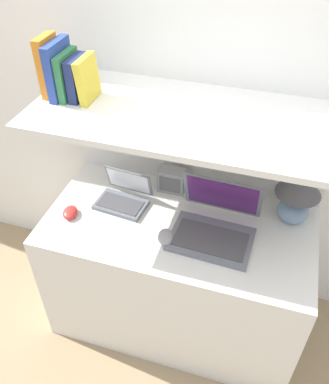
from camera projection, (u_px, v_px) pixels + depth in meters
ground_plane at (159, 364)px, 2.21m from camera, size 12.00×12.00×0.00m
wall_back at (202, 104)px, 1.96m from camera, size 6.00×0.05×2.40m
desk at (177, 274)px, 2.20m from camera, size 1.30×0.66×0.76m
back_riser at (195, 197)px, 2.29m from camera, size 1.30×0.04×1.29m
shelf at (186, 117)px, 1.66m from camera, size 1.30×0.59×0.03m
table_lamp at (298, 191)px, 1.87m from camera, size 0.21×0.21×0.31m
laptop_large at (215, 224)px, 1.88m from camera, size 0.39×0.36×0.26m
laptop_small at (123, 197)px, 2.06m from camera, size 0.27×0.22×0.16m
computer_mouse at (165, 237)px, 1.87m from camera, size 0.10×0.12×0.04m
second_mouse at (70, 212)px, 2.00m from camera, size 0.09×0.11×0.04m
router_box at (172, 180)px, 2.12m from camera, size 0.14×0.08×0.13m
book_orange at (49, 66)px, 1.70m from camera, size 0.04×0.13×0.25m
book_blue at (59, 69)px, 1.70m from camera, size 0.04×0.18×0.24m
book_green at (68, 75)px, 1.70m from camera, size 0.03×0.16×0.20m
book_navy at (78, 78)px, 1.70m from camera, size 0.04×0.14×0.18m
book_yellow at (87, 79)px, 1.68m from camera, size 0.05×0.15×0.19m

